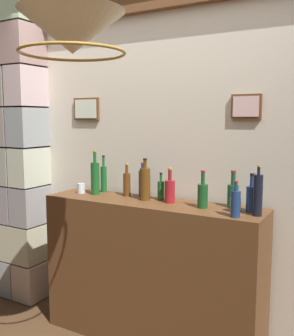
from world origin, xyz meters
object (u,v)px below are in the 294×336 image
at_px(liquor_bottle_tequila, 145,183).
at_px(liquor_bottle_mezcal, 170,190).
at_px(liquor_bottle_vermouth, 252,198).
at_px(liquor_bottle_scotch, 161,190).
at_px(glass_tumbler_rocks, 235,205).
at_px(liquor_bottle_brandy, 203,195).
at_px(liquor_bottle_rye, 235,203).
at_px(pendant_lamp, 72,34).
at_px(liquor_bottle_amaro, 127,183).
at_px(liquor_bottle_bourbon, 258,195).
at_px(liquor_bottle_port, 143,183).
at_px(liquor_bottle_gin, 104,178).
at_px(glass_tumbler_highball, 81,188).
at_px(liquor_bottle_whiskey, 233,194).
at_px(liquor_bottle_sherry, 95,177).

relative_size(liquor_bottle_tequila, liquor_bottle_mezcal, 1.23).
bearing_deg(liquor_bottle_mezcal, liquor_bottle_vermouth, 0.96).
xyz_separation_m(liquor_bottle_scotch, glass_tumbler_rocks, (0.58, -0.09, -0.03)).
bearing_deg(liquor_bottle_tequila, glass_tumbler_rocks, -2.83).
xyz_separation_m(liquor_bottle_brandy, liquor_bottle_scotch, (-0.36, 0.09, -0.01)).
relative_size(liquor_bottle_rye, liquor_bottle_brandy, 0.88).
bearing_deg(liquor_bottle_tequila, liquor_bottle_mezcal, 1.39).
distance_m(liquor_bottle_vermouth, pendant_lamp, 1.45).
distance_m(liquor_bottle_rye, pendant_lamp, 1.33).
bearing_deg(liquor_bottle_amaro, liquor_bottle_vermouth, -2.55).
xyz_separation_m(liquor_bottle_tequila, liquor_bottle_bourbon, (0.83, -0.07, 0.01)).
xyz_separation_m(liquor_bottle_rye, pendant_lamp, (-0.65, -0.70, 0.93)).
relative_size(liquor_bottle_brandy, liquor_bottle_port, 0.97).
relative_size(liquor_bottle_scotch, glass_tumbler_rocks, 2.28).
relative_size(liquor_bottle_port, pendant_lamp, 0.49).
distance_m(liquor_bottle_mezcal, liquor_bottle_bourbon, 0.64).
bearing_deg(liquor_bottle_bourbon, liquor_bottle_amaro, 173.15).
relative_size(liquor_bottle_gin, glass_tumbler_highball, 3.82).
relative_size(liquor_bottle_tequila, liquor_bottle_port, 1.17).
distance_m(liquor_bottle_vermouth, liquor_bottle_tequila, 0.78).
bearing_deg(liquor_bottle_scotch, glass_tumbler_highball, -173.33).
distance_m(liquor_bottle_whiskey, liquor_bottle_sherry, 1.08).
xyz_separation_m(liquor_bottle_amaro, pendant_lamp, (0.27, -0.92, 0.92)).
distance_m(liquor_bottle_gin, glass_tumbler_highball, 0.20).
height_order(liquor_bottle_rye, liquor_bottle_mezcal, liquor_bottle_mezcal).
bearing_deg(liquor_bottle_rye, liquor_bottle_brandy, 153.38).
distance_m(liquor_bottle_rye, liquor_bottle_tequila, 0.74).
height_order(liquor_bottle_gin, glass_tumbler_highball, liquor_bottle_gin).
relative_size(liquor_bottle_whiskey, glass_tumbler_highball, 3.20).
relative_size(liquor_bottle_rye, liquor_bottle_gin, 0.75).
bearing_deg(glass_tumbler_rocks, liquor_bottle_brandy, 179.70).
height_order(liquor_bottle_tequila, liquor_bottle_scotch, liquor_bottle_tequila).
xyz_separation_m(liquor_bottle_amaro, glass_tumbler_highball, (-0.38, -0.08, -0.06)).
bearing_deg(liquor_bottle_scotch, liquor_bottle_mezcal, -26.91).
height_order(liquor_bottle_whiskey, liquor_bottle_sherry, liquor_bottle_sherry).
relative_size(liquor_bottle_brandy, liquor_bottle_scotch, 1.25).
height_order(liquor_bottle_tequila, liquor_bottle_bourbon, liquor_bottle_bourbon).
relative_size(liquor_bottle_sherry, liquor_bottle_bourbon, 1.10).
relative_size(liquor_bottle_whiskey, liquor_bottle_bourbon, 0.79).
xyz_separation_m(liquor_bottle_gin, liquor_bottle_bourbon, (1.28, -0.17, 0.02)).
distance_m(liquor_bottle_sherry, liquor_bottle_gin, 0.12).
distance_m(liquor_bottle_vermouth, liquor_bottle_amaro, 0.97).
distance_m(liquor_bottle_port, liquor_bottle_bourbon, 0.93).
bearing_deg(liquor_bottle_gin, glass_tumbler_rocks, -7.11).
xyz_separation_m(liquor_bottle_tequila, glass_tumbler_rocks, (0.69, -0.03, -0.08)).
relative_size(liquor_bottle_port, glass_tumbler_highball, 3.34).
bearing_deg(liquor_bottle_amaro, pendant_lamp, -73.50).
height_order(liquor_bottle_mezcal, glass_tumbler_rocks, liquor_bottle_mezcal).
bearing_deg(glass_tumbler_rocks, liquor_bottle_amaro, 174.06).
distance_m(liquor_bottle_tequila, glass_tumbler_highball, 0.58).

